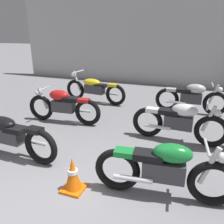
{
  "coord_description": "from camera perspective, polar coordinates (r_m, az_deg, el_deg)",
  "views": [
    {
      "loc": [
        1.7,
        -2.01,
        2.27
      ],
      "look_at": [
        0.0,
        2.48,
        0.55
      ],
      "focal_mm": 37.43,
      "sensor_mm": 36.0,
      "label": 1
    }
  ],
  "objects": [
    {
      "name": "traffic_cone",
      "position": [
        3.57,
        -9.54,
        -14.91
      ],
      "size": [
        0.32,
        0.32,
        0.54
      ],
      "color": "orange",
      "rests_on": "ground"
    },
    {
      "name": "motorcycle_left_row_1",
      "position": [
        5.98,
        -11.86,
        1.63
      ],
      "size": [
        1.97,
        0.49,
        0.88
      ],
      "color": "black",
      "rests_on": "ground"
    },
    {
      "name": "motorcycle_right_row_1",
      "position": [
        5.04,
        16.04,
        -2.17
      ],
      "size": [
        1.97,
        0.48,
        0.88
      ],
      "color": "black",
      "rests_on": "ground"
    },
    {
      "name": "motorcycle_right_row_2",
      "position": [
        6.91,
        18.82,
        3.41
      ],
      "size": [
        1.97,
        0.48,
        0.88
      ],
      "color": "black",
      "rests_on": "ground"
    },
    {
      "name": "motorcycle_right_row_0",
      "position": [
        3.36,
        12.67,
        -13.41
      ],
      "size": [
        1.97,
        0.54,
        0.88
      ],
      "color": "black",
      "rests_on": "ground"
    },
    {
      "name": "back_wall",
      "position": [
        10.22,
        11.64,
        16.65
      ],
      "size": [
        12.94,
        0.24,
        3.6
      ],
      "primitive_type": "cube",
      "color": "#BCBAB7",
      "rests_on": "ground"
    },
    {
      "name": "motorcycle_left_row_2",
      "position": [
        7.57,
        -4.36,
        5.73
      ],
      "size": [
        2.17,
        0.68,
        0.97
      ],
      "color": "black",
      "rests_on": "ground"
    },
    {
      "name": "motorcycle_left_row_0",
      "position": [
        4.72,
        -24.35,
        -4.8
      ],
      "size": [
        2.17,
        0.68,
        0.97
      ],
      "color": "black",
      "rests_on": "ground"
    },
    {
      "name": "ground_plane",
      "position": [
        3.48,
        -15.82,
        -21.9
      ],
      "size": [
        60.0,
        60.0,
        0.0
      ],
      "primitive_type": "plane",
      "color": "gray"
    }
  ]
}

